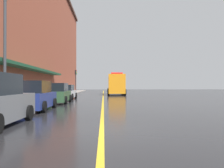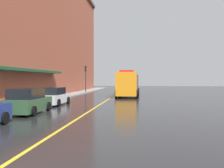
{
  "view_description": "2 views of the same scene",
  "coord_description": "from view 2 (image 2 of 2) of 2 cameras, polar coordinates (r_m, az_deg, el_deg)",
  "views": [
    {
      "loc": [
        0.06,
        -7.38,
        1.47
      ],
      "look_at": [
        1.32,
        27.55,
        1.7
      ],
      "focal_mm": 37.16,
      "sensor_mm": 36.0,
      "label": 1
    },
    {
      "loc": [
        3.59,
        -4.28,
        2.29
      ],
      "look_at": [
        0.29,
        25.8,
        1.71
      ],
      "focal_mm": 41.26,
      "sensor_mm": 36.0,
      "label": 2
    }
  ],
  "objects": [
    {
      "name": "parking_meter_0",
      "position": [
        24.36,
        -15.28,
        -1.83
      ],
      "size": [
        0.14,
        0.18,
        1.33
      ],
      "color": "#4C4C51",
      "rests_on": "sidewalk_left"
    },
    {
      "name": "traffic_light_near",
      "position": [
        42.34,
        -5.84,
        2.27
      ],
      "size": [
        0.38,
        0.36,
        4.3
      ],
      "color": "#232326",
      "rests_on": "sidewalk_left"
    },
    {
      "name": "sidewalk_left",
      "position": [
        30.95,
        -12.2,
        -3.03
      ],
      "size": [
        2.4,
        70.0,
        0.15
      ],
      "primitive_type": "cube",
      "color": "gray",
      "rests_on": "ground"
    },
    {
      "name": "utility_truck",
      "position": [
        33.77,
        3.63,
        -0.07
      ],
      "size": [
        2.86,
        8.89,
        3.36
      ],
      "rotation": [
        0.0,
        0.0,
        -1.59
      ],
      "color": "orange",
      "rests_on": "ground"
    },
    {
      "name": "parking_meter_1",
      "position": [
        23.89,
        -15.72,
        -1.89
      ],
      "size": [
        0.14,
        0.18,
        1.33
      ],
      "color": "#4C4C51",
      "rests_on": "sidewalk_left"
    },
    {
      "name": "brick_building_left",
      "position": [
        33.13,
        -22.65,
        14.1
      ],
      "size": [
        10.3,
        64.0,
        19.56
      ],
      "color": "brown",
      "rests_on": "ground"
    },
    {
      "name": "parked_car_2",
      "position": [
        18.08,
        -18.24,
        -3.73
      ],
      "size": [
        2.17,
        4.37,
        1.67
      ],
      "rotation": [
        0.0,
        0.0,
        1.59
      ],
      "color": "#2D5133",
      "rests_on": "ground"
    },
    {
      "name": "lane_center_stripe",
      "position": [
        29.59,
        -0.72,
        -3.33
      ],
      "size": [
        0.16,
        70.0,
        0.01
      ],
      "primitive_type": "cube",
      "color": "gold",
      "rests_on": "ground"
    },
    {
      "name": "ground_plane",
      "position": [
        29.59,
        -0.72,
        -3.34
      ],
      "size": [
        112.0,
        112.0,
        0.0
      ],
      "primitive_type": "plane",
      "color": "#232326"
    },
    {
      "name": "parked_car_3",
      "position": [
        23.34,
        -12.83,
        -2.74
      ],
      "size": [
        2.05,
        4.4,
        1.55
      ],
      "rotation": [
        0.0,
        0.0,
        1.56
      ],
      "color": "silver",
      "rests_on": "ground"
    }
  ]
}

